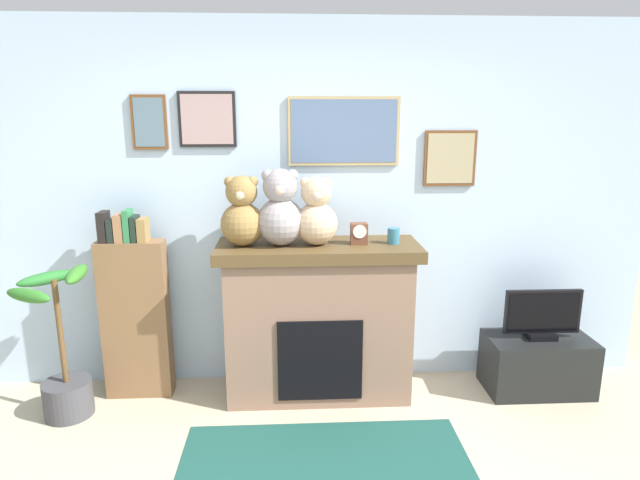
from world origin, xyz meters
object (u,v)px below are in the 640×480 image
object	(u,v)px
bookshelf	(135,313)
teddy_bear_brown	(281,211)
teddy_bear_cream	(242,215)
teddy_bear_tan	(316,214)
television	(542,315)
candle_jar	(394,236)
mantel_clock	(359,234)
fireplace	(318,319)
potted_plant	(64,367)
tv_stand	(537,364)

from	to	relation	value
bookshelf	teddy_bear_brown	distance (m)	1.25
teddy_bear_cream	teddy_bear_tan	world-z (taller)	teddy_bear_cream
television	teddy_bear_cream	size ratio (longest dim) A/B	1.16
candle_jar	teddy_bear_brown	distance (m)	0.78
mantel_clock	teddy_bear_tan	bearing A→B (deg)	179.81
fireplace	bookshelf	bearing A→B (deg)	177.97
bookshelf	teddy_bear_tan	xyz separation A→B (m)	(1.26, -0.06, 0.70)
television	bookshelf	bearing A→B (deg)	177.97
television	teddy_bear_brown	xyz separation A→B (m)	(-1.83, 0.04, 0.76)
potted_plant	teddy_bear_brown	bearing A→B (deg)	8.10
mantel_clock	teddy_bear_brown	bearing A→B (deg)	179.90
mantel_clock	potted_plant	bearing A→B (deg)	-174.08
teddy_bear_brown	teddy_bear_tan	xyz separation A→B (m)	(0.24, 0.00, -0.02)
mantel_clock	teddy_bear_tan	size ratio (longest dim) A/B	0.31
bookshelf	mantel_clock	world-z (taller)	bookshelf
fireplace	teddy_bear_cream	distance (m)	0.91
television	candle_jar	size ratio (longest dim) A/B	5.03
tv_stand	mantel_clock	bearing A→B (deg)	178.44
teddy_bear_cream	bookshelf	bearing A→B (deg)	175.29
fireplace	television	world-z (taller)	fireplace
tv_stand	teddy_bear_brown	xyz separation A→B (m)	(-1.83, 0.04, 1.13)
television	teddy_bear_brown	world-z (taller)	teddy_bear_brown
bookshelf	candle_jar	distance (m)	1.87
fireplace	teddy_bear_brown	distance (m)	0.82
potted_plant	mantel_clock	world-z (taller)	mantel_clock
potted_plant	tv_stand	world-z (taller)	potted_plant
bookshelf	potted_plant	xyz separation A→B (m)	(-0.41, -0.27, -0.27)
fireplace	teddy_bear_cream	size ratio (longest dim) A/B	2.94
fireplace	teddy_bear_cream	xyz separation A→B (m)	(-0.50, -0.02, 0.76)
fireplace	bookshelf	xyz separation A→B (m)	(-1.27, 0.05, 0.06)
fireplace	teddy_bear_cream	world-z (taller)	teddy_bear_cream
tv_stand	mantel_clock	size ratio (longest dim) A/B	5.10
potted_plant	mantel_clock	size ratio (longest dim) A/B	7.06
tv_stand	teddy_bear_cream	distance (m)	2.36
potted_plant	mantel_clock	distance (m)	2.13
fireplace	mantel_clock	size ratio (longest dim) A/B	9.56
teddy_bear_cream	teddy_bear_brown	xyz separation A→B (m)	(0.25, -0.00, 0.02)
mantel_clock	teddy_bear_brown	world-z (taller)	teddy_bear_brown
teddy_bear_cream	mantel_clock	bearing A→B (deg)	-0.07
tv_stand	mantel_clock	world-z (taller)	mantel_clock
television	fireplace	bearing A→B (deg)	177.96
bookshelf	teddy_bear_cream	bearing A→B (deg)	-4.71
bookshelf	mantel_clock	distance (m)	1.65
potted_plant	bookshelf	bearing A→B (deg)	33.28
teddy_bear_cream	teddy_bear_tan	xyz separation A→B (m)	(0.49, 0.00, -0.00)
tv_stand	candle_jar	distance (m)	1.44
potted_plant	teddy_bear_brown	size ratio (longest dim) A/B	1.98
television	mantel_clock	xyz separation A→B (m)	(-1.31, 0.04, 0.60)
potted_plant	fireplace	bearing A→B (deg)	7.52
fireplace	potted_plant	size ratio (longest dim) A/B	1.35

